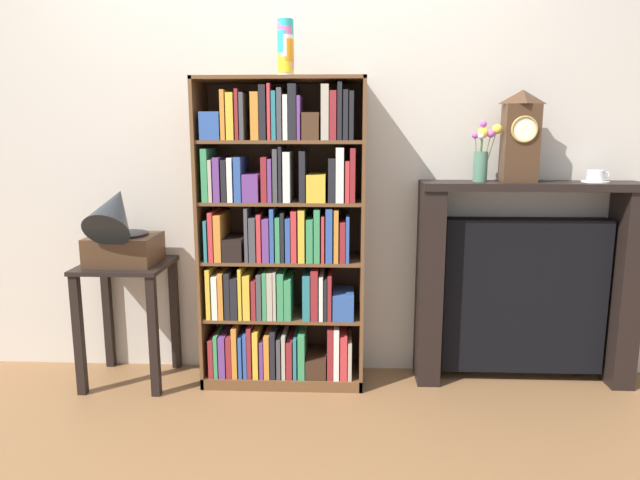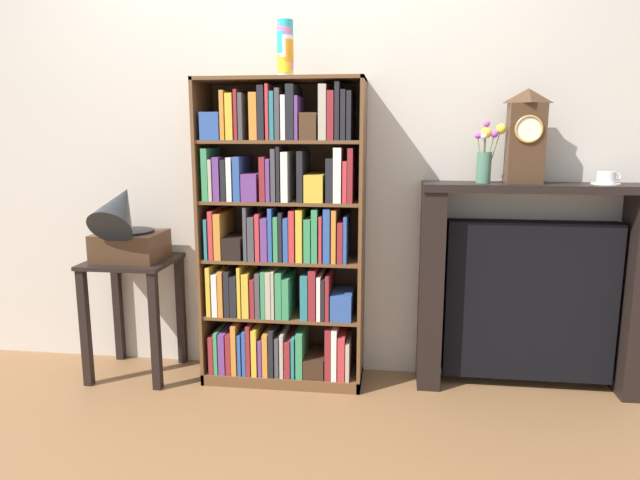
% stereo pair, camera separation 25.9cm
% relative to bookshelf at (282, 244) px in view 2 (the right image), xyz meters
% --- Properties ---
extents(ground_plane, '(7.97, 6.40, 0.02)m').
position_rel_bookshelf_xyz_m(ground_plane, '(0.00, -0.07, -0.78)').
color(ground_plane, brown).
extents(wall_back, '(4.97, 0.08, 2.60)m').
position_rel_bookshelf_xyz_m(wall_back, '(0.24, 0.22, 0.53)').
color(wall_back, beige).
rests_on(wall_back, ground).
extents(bookshelf, '(0.86, 0.33, 1.63)m').
position_rel_bookshelf_xyz_m(bookshelf, '(0.00, 0.00, 0.00)').
color(bookshelf, brown).
rests_on(bookshelf, ground).
extents(cup_stack, '(0.08, 0.08, 0.27)m').
position_rel_bookshelf_xyz_m(cup_stack, '(0.04, -0.03, 1.00)').
color(cup_stack, white).
rests_on(cup_stack, bookshelf).
extents(side_table_left, '(0.46, 0.43, 0.67)m').
position_rel_bookshelf_xyz_m(side_table_left, '(-0.84, -0.04, -0.29)').
color(side_table_left, black).
rests_on(side_table_left, ground).
extents(gramophone, '(0.35, 0.44, 0.48)m').
position_rel_bookshelf_xyz_m(gramophone, '(-0.84, -0.09, 0.09)').
color(gramophone, '#472D1C').
rests_on(gramophone, side_table_left).
extents(fireplace_mantel, '(1.15, 0.26, 1.10)m').
position_rel_bookshelf_xyz_m(fireplace_mantel, '(1.31, 0.07, -0.23)').
color(fireplace_mantel, black).
rests_on(fireplace_mantel, ground).
extents(mantel_clock, '(0.18, 0.13, 0.47)m').
position_rel_bookshelf_xyz_m(mantel_clock, '(1.23, 0.05, 0.57)').
color(mantel_clock, '#472D1C').
rests_on(mantel_clock, fireplace_mantel).
extents(flower_vase, '(0.15, 0.08, 0.31)m').
position_rel_bookshelf_xyz_m(flower_vase, '(1.05, 0.04, 0.48)').
color(flower_vase, '#4C7A60').
rests_on(flower_vase, fireplace_mantel).
extents(teacup_with_saucer, '(0.14, 0.14, 0.06)m').
position_rel_bookshelf_xyz_m(teacup_with_saucer, '(1.63, 0.05, 0.36)').
color(teacup_with_saucer, white).
rests_on(teacup_with_saucer, fireplace_mantel).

